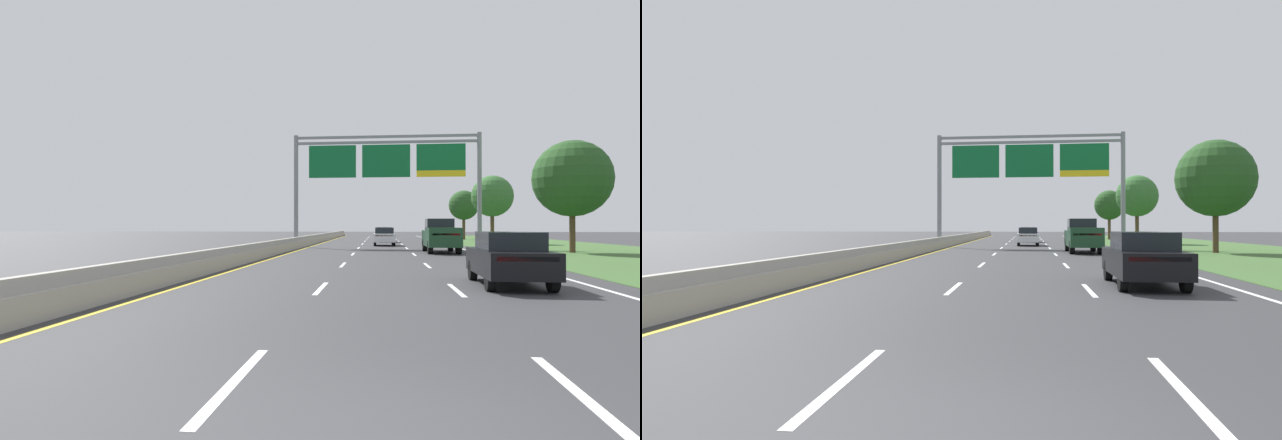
{
  "view_description": "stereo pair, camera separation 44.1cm",
  "coord_description": "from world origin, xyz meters",
  "views": [
    {
      "loc": [
        -0.22,
        -4.43,
        1.76
      ],
      "look_at": [
        -4.15,
        31.0,
        2.12
      ],
      "focal_mm": 30.2,
      "sensor_mm": 36.0,
      "label": 1
    },
    {
      "loc": [
        0.22,
        -4.38,
        1.76
      ],
      "look_at": [
        -4.15,
        31.0,
        2.12
      ],
      "focal_mm": 30.2,
      "sensor_mm": 36.0,
      "label": 2
    }
  ],
  "objects": [
    {
      "name": "overhead_sign_gantry",
      "position": [
        0.3,
        39.15,
        6.52
      ],
      "size": [
        15.06,
        0.42,
        9.16
      ],
      "color": "gray",
      "rests_on": "ground"
    },
    {
      "name": "pickup_truck_darkgreen",
      "position": [
        3.71,
        30.96,
        1.07
      ],
      "size": [
        2.01,
        5.4,
        2.2
      ],
      "rotation": [
        0.0,
        0.0,
        1.57
      ],
      "color": "#193D23",
      "rests_on": "ground"
    },
    {
      "name": "grass_verge_right",
      "position": [
        13.95,
        35.0,
        0.01
      ],
      "size": [
        14.0,
        110.0,
        0.02
      ],
      "primitive_type": "cube",
      "color": "#3D602D",
      "rests_on": "ground"
    },
    {
      "name": "roadside_tree_far",
      "position": [
        10.63,
        49.13,
        4.59
      ],
      "size": [
        4.0,
        4.0,
        6.61
      ],
      "color": "#4C3823",
      "rests_on": "ground"
    },
    {
      "name": "roadside_tree_distant",
      "position": [
        10.1,
        63.44,
        4.24
      ],
      "size": [
        3.65,
        3.65,
        6.08
      ],
      "color": "#4C3823",
      "rests_on": "ground"
    },
    {
      "name": "roadside_tree_mid",
      "position": [
        12.03,
        31.47,
        4.75
      ],
      "size": [
        4.89,
        4.89,
        7.21
      ],
      "color": "#4C3823",
      "rests_on": "ground"
    },
    {
      "name": "car_white_centre_lane_sedan",
      "position": [
        0.18,
        42.81,
        0.82
      ],
      "size": [
        1.85,
        4.41,
        1.57
      ],
      "rotation": [
        0.0,
        0.0,
        1.58
      ],
      "color": "silver",
      "rests_on": "ground"
    },
    {
      "name": "lane_striping",
      "position": [
        0.0,
        34.54,
        0.0
      ],
      "size": [
        11.96,
        106.0,
        0.01
      ],
      "color": "white",
      "rests_on": "ground"
    },
    {
      "name": "ground_plane",
      "position": [
        0.0,
        35.0,
        0.0
      ],
      "size": [
        220.0,
        220.0,
        0.0
      ],
      "primitive_type": "plane",
      "color": "#333335"
    },
    {
      "name": "median_barrier_concrete",
      "position": [
        -6.6,
        35.0,
        0.35
      ],
      "size": [
        0.6,
        110.0,
        0.85
      ],
      "color": "#A8A399",
      "rests_on": "ground"
    },
    {
      "name": "car_blue_centre_lane_sedan",
      "position": [
        0.25,
        52.96,
        0.82
      ],
      "size": [
        1.82,
        4.4,
        1.57
      ],
      "rotation": [
        0.0,
        0.0,
        1.57
      ],
      "color": "navy",
      "rests_on": "ground"
    },
    {
      "name": "car_black_right_lane_sedan",
      "position": [
        3.53,
        11.77,
        0.82
      ],
      "size": [
        1.89,
        4.43,
        1.57
      ],
      "rotation": [
        0.0,
        0.0,
        1.55
      ],
      "color": "black",
      "rests_on": "ground"
    }
  ]
}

